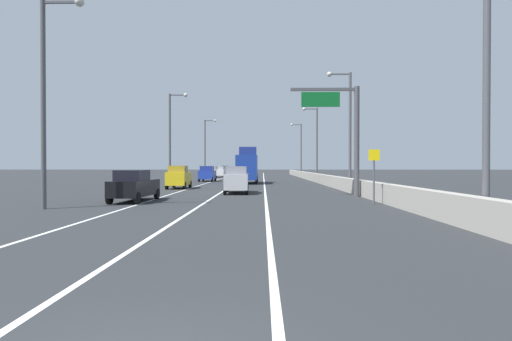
# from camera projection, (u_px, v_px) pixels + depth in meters

# --- Properties ---
(ground_plane) EXTENTS (320.00, 320.00, 0.00)m
(ground_plane) POSITION_uv_depth(u_px,v_px,m) (255.00, 179.00, 68.04)
(ground_plane) COLOR #26282B
(lane_stripe_left) EXTENTS (0.16, 130.00, 0.00)m
(lane_stripe_left) POSITION_uv_depth(u_px,v_px,m) (215.00, 181.00, 59.13)
(lane_stripe_left) COLOR silver
(lane_stripe_left) RESTS_ON ground_plane
(lane_stripe_center) EXTENTS (0.16, 130.00, 0.00)m
(lane_stripe_center) POSITION_uv_depth(u_px,v_px,m) (239.00, 181.00, 59.07)
(lane_stripe_center) COLOR silver
(lane_stripe_center) RESTS_ON ground_plane
(lane_stripe_right) EXTENTS (0.16, 130.00, 0.00)m
(lane_stripe_right) POSITION_uv_depth(u_px,v_px,m) (264.00, 181.00, 59.02)
(lane_stripe_right) COLOR silver
(lane_stripe_right) RESTS_ON ground_plane
(jersey_barrier_right) EXTENTS (0.60, 120.00, 1.10)m
(jersey_barrier_right) POSITION_uv_depth(u_px,v_px,m) (329.00, 181.00, 43.90)
(jersey_barrier_right) COLOR #9E998E
(jersey_barrier_right) RESTS_ON ground_plane
(overhead_sign_gantry) EXTENTS (4.68, 0.36, 7.50)m
(overhead_sign_gantry) POSITION_uv_depth(u_px,v_px,m) (346.00, 127.00, 28.26)
(overhead_sign_gantry) COLOR #47474C
(overhead_sign_gantry) RESTS_ON ground_plane
(speed_advisory_sign) EXTENTS (0.60, 0.11, 3.00)m
(speed_advisory_sign) POSITION_uv_depth(u_px,v_px,m) (374.00, 172.00, 22.77)
(speed_advisory_sign) COLOR #4C4C51
(speed_advisory_sign) RESTS_ON ground_plane
(lamp_post_right_near) EXTENTS (2.14, 0.44, 10.26)m
(lamp_post_right_near) POSITION_uv_depth(u_px,v_px,m) (479.00, 53.00, 13.94)
(lamp_post_right_near) COLOR #4C4C51
(lamp_post_right_near) RESTS_ON ground_plane
(lamp_post_right_second) EXTENTS (2.14, 0.44, 10.26)m
(lamp_post_right_second) POSITION_uv_depth(u_px,v_px,m) (347.00, 122.00, 36.07)
(lamp_post_right_second) COLOR #4C4C51
(lamp_post_right_second) RESTS_ON ground_plane
(lamp_post_right_third) EXTENTS (2.14, 0.44, 10.26)m
(lamp_post_right_third) POSITION_uv_depth(u_px,v_px,m) (315.00, 139.00, 58.20)
(lamp_post_right_third) COLOR #4C4C51
(lamp_post_right_third) RESTS_ON ground_plane
(lamp_post_right_fourth) EXTENTS (2.14, 0.44, 10.26)m
(lamp_post_right_fourth) POSITION_uv_depth(u_px,v_px,m) (300.00, 146.00, 80.33)
(lamp_post_right_fourth) COLOR #4C4C51
(lamp_post_right_fourth) RESTS_ON ground_plane
(lamp_post_left_near) EXTENTS (2.14, 0.44, 10.26)m
(lamp_post_left_near) POSITION_uv_depth(u_px,v_px,m) (48.00, 88.00, 20.22)
(lamp_post_left_near) COLOR #4C4C51
(lamp_post_left_near) RESTS_ON ground_plane
(lamp_post_left_mid) EXTENTS (2.14, 0.44, 10.26)m
(lamp_post_left_mid) POSITION_uv_depth(u_px,v_px,m) (172.00, 132.00, 46.77)
(lamp_post_left_mid) COLOR #4C4C51
(lamp_post_left_mid) RESTS_ON ground_plane
(lamp_post_left_far) EXTENTS (2.14, 0.44, 10.26)m
(lamp_post_left_far) POSITION_uv_depth(u_px,v_px,m) (206.00, 144.00, 73.32)
(lamp_post_left_far) COLOR #4C4C51
(lamp_post_left_far) RESTS_ON ground_plane
(car_black_0) EXTENTS (1.90, 4.71, 1.86)m
(car_black_0) POSITION_uv_depth(u_px,v_px,m) (134.00, 186.00, 24.59)
(car_black_0) COLOR black
(car_black_0) RESTS_ON ground_plane
(car_gray_1) EXTENTS (1.97, 4.81, 2.11)m
(car_gray_1) POSITION_uv_depth(u_px,v_px,m) (225.00, 171.00, 89.66)
(car_gray_1) COLOR slate
(car_gray_1) RESTS_ON ground_plane
(car_yellow_2) EXTENTS (1.86, 4.15, 2.12)m
(car_yellow_2) POSITION_uv_depth(u_px,v_px,m) (179.00, 177.00, 38.68)
(car_yellow_2) COLOR gold
(car_yellow_2) RESTS_ON ground_plane
(car_blue_3) EXTENTS (1.97, 4.55, 2.07)m
(car_blue_3) POSITION_uv_depth(u_px,v_px,m) (207.00, 174.00, 56.50)
(car_blue_3) COLOR #1E389E
(car_blue_3) RESTS_ON ground_plane
(car_white_4) EXTENTS (1.89, 4.58, 1.99)m
(car_white_4) POSITION_uv_depth(u_px,v_px,m) (220.00, 172.00, 76.11)
(car_white_4) COLOR white
(car_white_4) RESTS_ON ground_plane
(car_silver_5) EXTENTS (1.91, 4.77, 2.07)m
(car_silver_5) POSITION_uv_depth(u_px,v_px,m) (237.00, 180.00, 31.93)
(car_silver_5) COLOR #B7B7BC
(car_silver_5) RESTS_ON ground_plane
(box_truck) EXTENTS (2.49, 7.56, 4.43)m
(box_truck) POSITION_uv_depth(u_px,v_px,m) (247.00, 166.00, 50.06)
(box_truck) COLOR navy
(box_truck) RESTS_ON ground_plane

